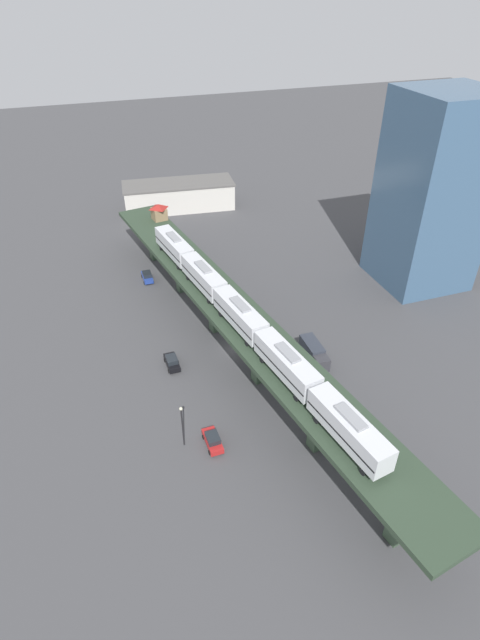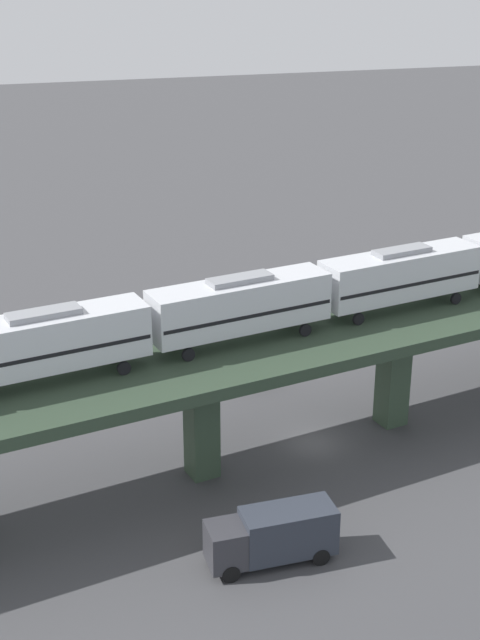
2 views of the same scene
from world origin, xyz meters
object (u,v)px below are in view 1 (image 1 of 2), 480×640
(street_car_red, at_px, (213,440))
(street_car_blue, at_px, (147,276))
(delivery_truck, at_px, (314,353))
(warehouse_building, at_px, (179,195))
(subway_train, at_px, (240,314))
(signal_hut, at_px, (159,211))
(office_tower, at_px, (433,194))
(street_lamp, at_px, (182,423))
(street_car_black, at_px, (172,362))

(street_car_red, relative_size, street_car_blue, 1.01)
(delivery_truck, relative_size, warehouse_building, 0.25)
(street_car_red, height_order, delivery_truck, delivery_truck)
(subway_train, bearing_deg, street_car_red, -122.31)
(signal_hut, xyz_separation_m, delivery_truck, (15.32, -44.99, -8.18))
(office_tower, bearing_deg, street_lamp, -153.45)
(signal_hut, relative_size, warehouse_building, 0.13)
(subway_train, xyz_separation_m, delivery_truck, (11.91, -1.94, -8.92))
(signal_hut, relative_size, delivery_truck, 0.51)
(street_car_black, relative_size, delivery_truck, 0.61)
(street_car_red, distance_m, street_lamp, 4.98)
(street_car_blue, bearing_deg, street_car_red, -89.49)
(office_tower, bearing_deg, delivery_truck, -150.77)
(street_car_black, height_order, office_tower, office_tower)
(signal_hut, height_order, delivery_truck, signal_hut)
(warehouse_building, bearing_deg, signal_hut, -111.57)
(street_car_black, bearing_deg, signal_hut, 80.31)
(subway_train, height_order, office_tower, office_tower)
(subway_train, distance_m, street_lamp, 18.26)
(signal_hut, distance_m, street_car_red, 57.34)
(delivery_truck, height_order, office_tower, office_tower)
(signal_hut, distance_m, office_tower, 54.70)
(street_car_red, height_order, street_lamp, street_lamp)
(street_lamp, xyz_separation_m, warehouse_building, (18.23, 79.33, -0.70))
(street_car_red, bearing_deg, delivery_truck, 29.27)
(street_car_blue, distance_m, office_tower, 57.29)
(delivery_truck, distance_m, warehouse_building, 69.49)
(subway_train, distance_m, street_car_red, 18.56)
(delivery_truck, bearing_deg, signal_hut, 108.80)
(subway_train, bearing_deg, signal_hut, 94.52)
(subway_train, xyz_separation_m, street_lamp, (-12.05, -12.04, -6.57))
(signal_hut, bearing_deg, office_tower, -30.54)
(subway_train, relative_size, street_car_black, 13.98)
(subway_train, height_order, signal_hut, subway_train)
(subway_train, bearing_deg, street_car_black, 156.93)
(street_car_blue, xyz_separation_m, warehouse_building, (15.03, 34.95, 2.47))
(street_car_red, bearing_deg, street_car_blue, 90.51)
(street_car_red, relative_size, warehouse_building, 0.15)
(street_lamp, relative_size, warehouse_building, 0.24)
(signal_hut, xyz_separation_m, street_lamp, (-8.65, -55.09, -5.83))
(street_lamp, bearing_deg, street_car_blue, 85.88)
(street_car_black, distance_m, street_lamp, 16.73)
(street_car_blue, bearing_deg, office_tower, -17.87)
(warehouse_building, bearing_deg, subway_train, -95.25)
(delivery_truck, bearing_deg, office_tower, 29.23)
(delivery_truck, distance_m, street_lamp, 26.12)
(street_car_blue, height_order, street_car_black, same)
(street_car_black, relative_size, warehouse_building, 0.15)
(street_car_red, height_order, warehouse_building, warehouse_building)
(signal_hut, xyz_separation_m, warehouse_building, (9.58, 24.24, -6.53))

